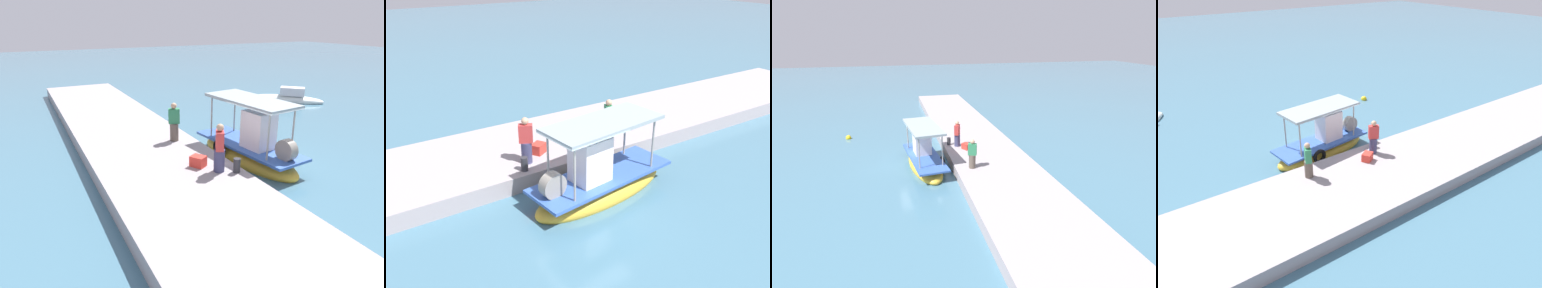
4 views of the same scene
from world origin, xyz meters
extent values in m
plane|color=#446F85|center=(0.00, 0.00, 0.00)|extent=(120.00, 120.00, 0.00)
cube|color=#9F9598|center=(0.00, -4.06, 0.30)|extent=(36.00, 4.63, 0.61)
ellipsoid|color=gold|center=(-0.88, -0.26, 0.14)|extent=(5.37, 2.28, 0.97)
cube|color=#365CAB|center=(-0.88, -0.26, 0.67)|extent=(5.16, 2.25, 0.10)
cube|color=silver|center=(-0.37, -0.20, 1.40)|extent=(1.20, 1.04, 1.56)
cylinder|color=gray|center=(0.70, 0.57, 1.54)|extent=(0.07, 0.07, 1.83)
cylinder|color=gray|center=(0.85, -0.70, 1.54)|extent=(0.07, 0.07, 1.83)
cylinder|color=gray|center=(-2.61, 0.17, 1.54)|extent=(0.07, 0.07, 1.83)
cylinder|color=gray|center=(-2.46, -1.09, 1.54)|extent=(0.07, 0.07, 1.83)
cube|color=#92A0A5|center=(-0.88, -0.26, 2.52)|extent=(4.00, 2.11, 0.12)
torus|color=black|center=(-1.56, -1.22, 0.47)|extent=(0.76, 0.27, 0.74)
cylinder|color=gray|center=(1.08, -0.03, 1.07)|extent=(0.84, 0.44, 0.80)
cylinder|color=#3C3C61|center=(0.66, -2.57, 1.00)|extent=(0.51, 0.51, 0.78)
cube|color=#C83A38|center=(0.66, -2.57, 1.71)|extent=(0.54, 0.45, 0.64)
sphere|color=tan|center=(0.66, -2.57, 2.16)|extent=(0.25, 0.25, 0.25)
cylinder|color=brown|center=(-2.92, -2.64, 0.99)|extent=(0.47, 0.47, 0.76)
cube|color=#2F8253|center=(-2.92, -2.64, 1.68)|extent=(0.40, 0.52, 0.63)
sphere|color=tan|center=(-2.92, -2.64, 2.12)|extent=(0.25, 0.25, 0.25)
cylinder|color=#2D2D33|center=(1.00, -2.08, 0.85)|extent=(0.24, 0.24, 0.49)
cube|color=red|center=(-0.03, -3.01, 0.80)|extent=(0.64, 0.60, 0.38)
ellipsoid|color=silver|center=(-8.66, 8.37, 0.11)|extent=(4.72, 4.83, 0.71)
cube|color=silver|center=(-8.29, 8.75, 0.74)|extent=(1.71, 1.73, 0.56)
camera|label=1|loc=(9.87, -8.26, 5.50)|focal=32.37mm
camera|label=2|loc=(6.07, 8.97, 7.13)|focal=37.92mm
camera|label=3|loc=(-18.13, 1.41, 7.62)|focal=29.41mm
camera|label=4|loc=(-8.58, -13.70, 8.71)|focal=31.76mm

